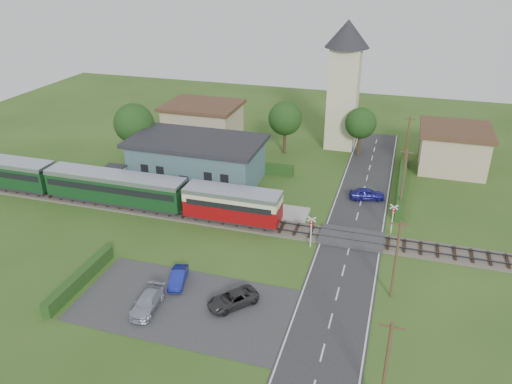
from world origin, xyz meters
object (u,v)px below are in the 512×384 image
(station_building, at_px, (197,159))
(church_tower, at_px, (345,76))
(crossing_signal_near, at_px, (311,227))
(train, at_px, (90,184))
(car_park_blue, at_px, (178,278))
(pedestrian_near, at_px, (253,199))
(car_park_dark, at_px, (233,299))
(car_on_road, at_px, (367,194))
(pedestrian_far, at_px, (139,187))
(house_west, at_px, (203,121))
(house_east, at_px, (453,148))
(equipment_hut, at_px, (115,177))
(car_park_silver, at_px, (147,302))
(crossing_signal_far, at_px, (393,215))

(station_building, height_order, church_tower, church_tower)
(crossing_signal_near, bearing_deg, train, 174.60)
(car_park_blue, bearing_deg, pedestrian_near, 69.06)
(church_tower, height_order, car_park_dark, church_tower)
(station_building, height_order, car_park_dark, station_building)
(car_on_road, bearing_deg, pedestrian_far, 89.24)
(house_west, distance_m, pedestrian_near, 24.18)
(house_east, xyz_separation_m, crossing_signal_near, (-13.60, -24.41, -0.66))
(equipment_hut, relative_size, house_east, 0.29)
(station_building, relative_size, pedestrian_near, 9.15)
(car_on_road, distance_m, car_park_blue, 24.99)
(car_park_silver, bearing_deg, crossing_signal_far, 41.06)
(equipment_hut, xyz_separation_m, train, (-1.05, -3.20, 0.43))
(car_on_road, bearing_deg, train, 91.85)
(church_tower, height_order, pedestrian_near, church_tower)
(crossing_signal_far, height_order, pedestrian_near, crossing_signal_far)
(station_building, height_order, crossing_signal_near, station_building)
(church_tower, relative_size, car_park_blue, 5.16)
(station_building, bearing_deg, car_on_road, 1.24)
(house_east, xyz_separation_m, car_on_road, (-9.48, -12.56, -2.08))
(crossing_signal_far, bearing_deg, church_tower, 110.02)
(house_east, height_order, car_park_silver, house_east)
(church_tower, bearing_deg, car_park_dark, -94.04)
(train, relative_size, car_park_dark, 10.43)
(house_west, relative_size, house_east, 1.23)
(car_park_blue, bearing_deg, equipment_hut, 122.10)
(equipment_hut, xyz_separation_m, house_west, (3.00, 19.80, 1.04))
(pedestrian_near, bearing_deg, church_tower, -125.48)
(crossing_signal_near, relative_size, pedestrian_near, 1.87)
(train, distance_m, house_west, 23.36)
(train, relative_size, crossing_signal_far, 13.18)
(house_west, bearing_deg, equipment_hut, -98.62)
(car_park_silver, height_order, pedestrian_near, pedestrian_near)
(car_on_road, distance_m, car_park_silver, 28.65)
(car_park_blue, height_order, car_park_silver, car_park_silver)
(car_park_blue, bearing_deg, house_east, 42.14)
(church_tower, bearing_deg, pedestrian_near, -105.08)
(house_west, height_order, crossing_signal_far, house_west)
(equipment_hut, bearing_deg, car_park_blue, -44.65)
(crossing_signal_near, bearing_deg, car_park_dark, -111.53)
(station_building, relative_size, car_park_dark, 3.86)
(house_west, distance_m, car_park_silver, 39.87)
(crossing_signal_near, xyz_separation_m, pedestrian_near, (-7.53, 5.65, -0.82))
(car_park_blue, bearing_deg, car_park_silver, -116.35)
(pedestrian_near, bearing_deg, pedestrian_far, -17.91)
(train, distance_m, crossing_signal_far, 32.74)
(equipment_hut, height_order, car_park_dark, equipment_hut)
(car_on_road, bearing_deg, station_building, 75.39)
(house_west, height_order, car_park_blue, house_west)
(church_tower, distance_m, car_park_silver, 43.30)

